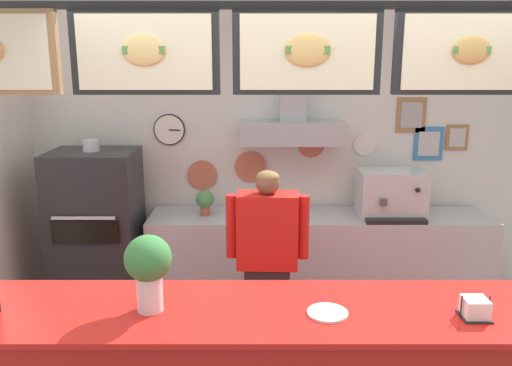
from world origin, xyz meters
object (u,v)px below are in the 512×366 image
(shop_worker, at_px, (266,268))
(napkin_holder, at_px, (473,309))
(potted_basil, at_px, (204,201))
(pizza_oven, at_px, (96,233))
(espresso_machine, at_px, (390,194))
(condiment_plate, at_px, (326,313))
(basil_vase, at_px, (147,268))
(potted_sage, at_px, (260,201))

(shop_worker, height_order, napkin_holder, shop_worker)
(potted_basil, bearing_deg, pizza_oven, -171.45)
(pizza_oven, relative_size, potted_basil, 6.98)
(espresso_machine, distance_m, condiment_plate, 2.44)
(basil_vase, bearing_deg, condiment_plate, -2.78)
(espresso_machine, bearing_deg, basil_vase, -127.97)
(napkin_holder, bearing_deg, basil_vase, 177.18)
(pizza_oven, distance_m, espresso_machine, 2.67)
(pizza_oven, bearing_deg, shop_worker, -31.78)
(potted_sage, relative_size, basil_vase, 0.62)
(basil_vase, bearing_deg, potted_basil, 88.76)
(shop_worker, bearing_deg, espresso_machine, -134.77)
(potted_basil, bearing_deg, shop_worker, -63.08)
(pizza_oven, xyz_separation_m, condiment_plate, (1.77, -2.15, 0.34))
(potted_sage, distance_m, condiment_plate, 2.30)
(potted_basil, distance_m, condiment_plate, 2.44)
(napkin_holder, bearing_deg, shop_worker, 127.23)
(potted_sage, bearing_deg, espresso_machine, -0.68)
(shop_worker, distance_m, condiment_plate, 1.28)
(basil_vase, xyz_separation_m, condiment_plate, (0.86, -0.04, -0.22))
(potted_basil, relative_size, condiment_plate, 1.16)
(pizza_oven, distance_m, potted_basil, 1.01)
(potted_basil, bearing_deg, potted_sage, -1.26)
(shop_worker, height_order, espresso_machine, shop_worker)
(potted_sage, bearing_deg, shop_worker, -88.50)
(shop_worker, xyz_separation_m, potted_basil, (-0.55, 1.08, 0.21))
(espresso_machine, relative_size, basil_vase, 1.54)
(potted_basil, relative_size, napkin_holder, 1.65)
(basil_vase, relative_size, napkin_holder, 2.74)
(condiment_plate, relative_size, napkin_holder, 1.41)
(pizza_oven, relative_size, shop_worker, 1.05)
(pizza_oven, relative_size, espresso_machine, 2.73)
(shop_worker, height_order, basil_vase, shop_worker)
(potted_sage, bearing_deg, pizza_oven, -174.87)
(potted_sage, height_order, napkin_holder, napkin_holder)
(pizza_oven, height_order, espresso_machine, pizza_oven)
(pizza_oven, relative_size, napkin_holder, 11.50)
(condiment_plate, bearing_deg, pizza_oven, 129.42)
(pizza_oven, xyz_separation_m, espresso_machine, (2.65, 0.12, 0.33))
(pizza_oven, bearing_deg, condiment_plate, -50.58)
(potted_sage, bearing_deg, condiment_plate, -82.76)
(napkin_holder, bearing_deg, potted_sage, 112.91)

